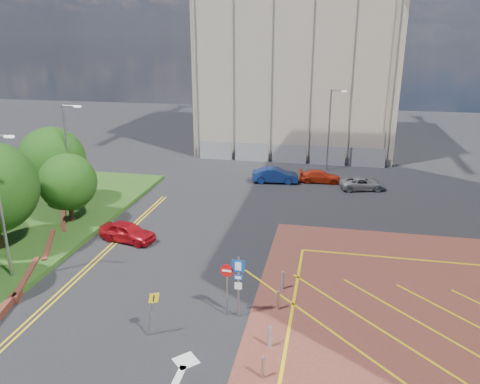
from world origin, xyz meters
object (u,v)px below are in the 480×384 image
(sign_cluster, at_px, (234,281))
(car_red_back, at_px, (320,176))
(lamp_left_far, at_px, (69,154))
(lamp_back, at_px, (330,127))
(warning_sign, at_px, (152,309))
(lamp_left_near, at_px, (1,201))
(car_silver_back, at_px, (362,184))
(car_red_left, at_px, (127,232))
(tree_c, at_px, (68,182))
(car_blue_back, at_px, (275,175))
(tree_d, at_px, (52,160))

(sign_cluster, relative_size, car_red_back, 0.83)
(lamp_left_far, distance_m, lamp_back, 24.46)
(warning_sign, bearing_deg, lamp_left_near, 160.97)
(warning_sign, distance_m, car_silver_back, 25.70)
(car_red_left, relative_size, car_silver_back, 0.97)
(tree_c, xyz_separation_m, car_silver_back, (20.72, 12.32, -2.65))
(car_red_back, bearing_deg, lamp_back, -12.31)
(warning_sign, height_order, car_blue_back, warning_sign)
(sign_cluster, height_order, car_red_back, sign_cluster)
(tree_c, height_order, car_red_left, tree_c)
(tree_c, xyz_separation_m, lamp_back, (17.58, 18.00, 1.17))
(tree_d, bearing_deg, warning_sign, -46.47)
(tree_d, distance_m, car_silver_back, 25.70)
(lamp_back, bearing_deg, car_silver_back, -61.06)
(car_blue_back, bearing_deg, warning_sign, 168.01)
(car_blue_back, xyz_separation_m, car_silver_back, (7.77, -0.55, -0.15))
(car_red_left, xyz_separation_m, car_red_back, (11.91, 15.64, -0.09))
(sign_cluster, relative_size, car_silver_back, 0.82)
(sign_cluster, distance_m, car_red_back, 23.05)
(tree_c, xyz_separation_m, warning_sign, (10.55, -11.27, -1.76))
(tree_c, bearing_deg, lamp_back, 45.68)
(lamp_back, bearing_deg, warning_sign, -103.50)
(lamp_left_near, bearing_deg, lamp_back, 57.60)
(sign_cluster, bearing_deg, lamp_back, 82.03)
(lamp_left_near, distance_m, car_red_left, 8.35)
(warning_sign, xyz_separation_m, car_blue_back, (2.40, 24.14, -0.74))
(lamp_back, bearing_deg, car_blue_back, -132.05)
(tree_c, xyz_separation_m, tree_d, (-3.00, 3.00, 0.68))
(car_blue_back, xyz_separation_m, car_red_back, (4.03, 0.90, -0.14))
(warning_sign, distance_m, car_red_left, 10.91)
(lamp_left_near, bearing_deg, car_silver_back, 45.97)
(tree_d, relative_size, car_silver_back, 1.55)
(tree_d, bearing_deg, car_blue_back, 31.74)
(sign_cluster, bearing_deg, lamp_left_far, 143.18)
(warning_sign, bearing_deg, tree_c, 133.13)
(lamp_back, xyz_separation_m, car_red_left, (-12.50, -19.86, -3.71))
(sign_cluster, bearing_deg, car_red_back, 82.03)
(lamp_left_far, xyz_separation_m, warning_sign, (11.47, -13.27, -3.23))
(car_silver_back, bearing_deg, car_red_left, 118.08)
(lamp_left_near, relative_size, car_silver_back, 2.04)
(lamp_back, bearing_deg, tree_d, -143.91)
(lamp_left_near, bearing_deg, sign_cluster, -4.56)
(car_red_left, bearing_deg, car_blue_back, -16.53)
(lamp_left_far, bearing_deg, car_silver_back, 25.49)
(car_red_left, xyz_separation_m, car_silver_back, (15.64, 14.18, -0.10))
(tree_d, height_order, lamp_left_far, lamp_left_far)
(lamp_back, xyz_separation_m, car_red_back, (-0.59, -4.23, -3.80))
(lamp_left_far, height_order, car_silver_back, lamp_left_far)
(car_red_left, relative_size, car_blue_back, 0.91)
(lamp_left_far, xyz_separation_m, car_silver_back, (21.64, 10.32, -4.11))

